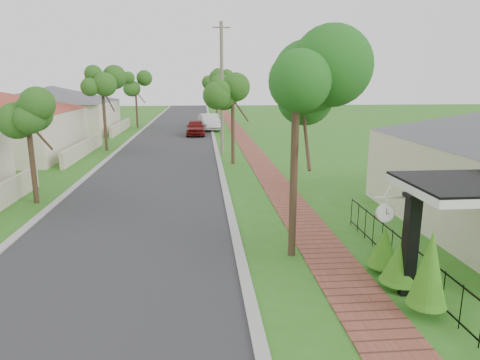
{
  "coord_description": "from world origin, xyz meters",
  "views": [
    {
      "loc": [
        -0.4,
        -10.28,
        5.1
      ],
      "look_at": [
        0.97,
        5.07,
        1.5
      ],
      "focal_mm": 32.0,
      "sensor_mm": 36.0,
      "label": 1
    }
  ],
  "objects_px": {
    "utility_pole": "(222,89)",
    "station_clock": "(386,212)",
    "porch_post": "(410,249)",
    "parked_car_white": "(209,122)",
    "parked_car_red": "(196,128)",
    "near_tree": "(296,93)"
  },
  "relations": [
    {
      "from": "utility_pole",
      "to": "parked_car_red",
      "type": "bearing_deg",
      "value": 100.55
    },
    {
      "from": "station_clock",
      "to": "porch_post",
      "type": "bearing_deg",
      "value": -38.9
    },
    {
      "from": "parked_car_white",
      "to": "near_tree",
      "type": "height_order",
      "value": "near_tree"
    },
    {
      "from": "porch_post",
      "to": "station_clock",
      "type": "relative_size",
      "value": 3.27
    },
    {
      "from": "parked_car_white",
      "to": "station_clock",
      "type": "height_order",
      "value": "station_clock"
    },
    {
      "from": "near_tree",
      "to": "utility_pole",
      "type": "xyz_separation_m",
      "value": [
        -1.18,
        18.15,
        -0.25
      ]
    },
    {
      "from": "porch_post",
      "to": "parked_car_red",
      "type": "relative_size",
      "value": 0.59
    },
    {
      "from": "porch_post",
      "to": "station_clock",
      "type": "bearing_deg",
      "value": 141.1
    },
    {
      "from": "porch_post",
      "to": "parked_car_white",
      "type": "distance_m",
      "value": 36.06
    },
    {
      "from": "porch_post",
      "to": "near_tree",
      "type": "xyz_separation_m",
      "value": [
        -2.35,
        2.5,
        3.65
      ]
    },
    {
      "from": "parked_car_white",
      "to": "station_clock",
      "type": "xyz_separation_m",
      "value": [
        3.65,
        -35.42,
        1.12
      ]
    },
    {
      "from": "porch_post",
      "to": "near_tree",
      "type": "bearing_deg",
      "value": 133.23
    },
    {
      "from": "parked_car_white",
      "to": "utility_pole",
      "type": "bearing_deg",
      "value": -96.55
    },
    {
      "from": "parked_car_red",
      "to": "station_clock",
      "type": "relative_size",
      "value": 5.58
    },
    {
      "from": "parked_car_red",
      "to": "utility_pole",
      "type": "xyz_separation_m",
      "value": [
        2.02,
        -10.83,
        3.79
      ]
    },
    {
      "from": "utility_pole",
      "to": "porch_post",
      "type": "bearing_deg",
      "value": -80.29
    },
    {
      "from": "parked_car_red",
      "to": "near_tree",
      "type": "distance_m",
      "value": 29.43
    },
    {
      "from": "parked_car_red",
      "to": "utility_pole",
      "type": "height_order",
      "value": "utility_pole"
    },
    {
      "from": "utility_pole",
      "to": "station_clock",
      "type": "distance_m",
      "value": 20.64
    },
    {
      "from": "parked_car_red",
      "to": "station_clock",
      "type": "height_order",
      "value": "station_clock"
    },
    {
      "from": "porch_post",
      "to": "utility_pole",
      "type": "relative_size",
      "value": 0.28
    },
    {
      "from": "parked_car_white",
      "to": "near_tree",
      "type": "relative_size",
      "value": 0.84
    }
  ]
}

